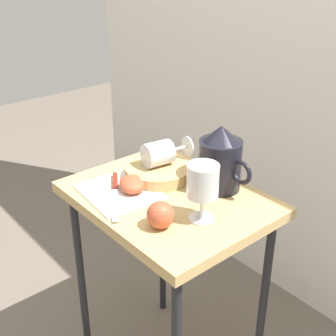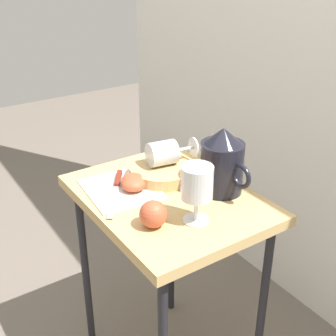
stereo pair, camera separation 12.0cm
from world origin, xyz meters
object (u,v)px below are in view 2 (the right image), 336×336
object	(u,v)px
wine_glass_upright	(197,186)
apple_half_right	(134,184)
table	(168,218)
basket_tray	(162,172)
apple_half_left	(133,181)
apple_whole	(153,214)
knife	(117,186)
wine_glass_tipped_near	(164,153)
pitcher	(222,166)

from	to	relation	value
wine_glass_upright	apple_half_right	xyz separation A→B (m)	(-0.21, -0.05, -0.08)
table	basket_tray	distance (m)	0.14
apple_half_left	apple_half_right	xyz separation A→B (m)	(0.02, -0.01, 0.00)
apple_whole	knife	world-z (taller)	apple_whole
apple_half_right	knife	xyz separation A→B (m)	(-0.04, -0.03, -0.01)
apple_half_left	wine_glass_upright	bearing A→B (deg)	10.54
wine_glass_tipped_near	basket_tray	bearing A→B (deg)	-57.66
apple_half_left	apple_half_right	world-z (taller)	same
pitcher	wine_glass_tipped_near	xyz separation A→B (m)	(-0.16, -0.08, -0.00)
basket_tray	apple_half_right	xyz separation A→B (m)	(0.03, -0.11, 0.01)
pitcher	wine_glass_tipped_near	size ratio (longest dim) A/B	1.20
table	pitcher	xyz separation A→B (m)	(0.06, 0.13, 0.15)
wine_glass_tipped_near	wine_glass_upright	bearing A→B (deg)	-15.73
knife	apple_whole	bearing A→B (deg)	-3.77
table	wine_glass_upright	xyz separation A→B (m)	(0.15, -0.02, 0.18)
apple_half_left	knife	size ratio (longest dim) A/B	0.32
apple_half_left	wine_glass_tipped_near	bearing A→B (deg)	98.73
wine_glass_tipped_near	apple_whole	xyz separation A→B (m)	(0.21, -0.17, -0.04)
table	apple_half_left	bearing A→B (deg)	-144.94
apple_whole	pitcher	bearing A→B (deg)	100.27
apple_half_right	table	bearing A→B (deg)	45.30
apple_whole	knife	distance (m)	0.21
wine_glass_upright	apple_whole	world-z (taller)	wine_glass_upright
table	apple_whole	bearing A→B (deg)	-46.73
table	wine_glass_tipped_near	distance (m)	0.19
apple_whole	knife	xyz separation A→B (m)	(-0.21, 0.01, -0.03)
apple_half_right	apple_whole	bearing A→B (deg)	-14.90
table	pitcher	size ratio (longest dim) A/B	3.65
pitcher	apple_half_left	distance (m)	0.25
basket_tray	apple_whole	distance (m)	0.26
basket_tray	apple_whole	bearing A→B (deg)	-37.69
apple_half_left	knife	distance (m)	0.05
apple_half_right	apple_whole	size ratio (longest dim) A/B	1.00
apple_half_left	table	bearing A→B (deg)	35.06
apple_half_right	apple_whole	world-z (taller)	apple_whole
pitcher	apple_whole	bearing A→B (deg)	-79.73
table	knife	size ratio (longest dim) A/B	3.19
basket_tray	knife	size ratio (longest dim) A/B	0.89
basket_tray	wine_glass_upright	world-z (taller)	wine_glass_upright
wine_glass_upright	apple_whole	distance (m)	0.12
apple_half_right	apple_whole	xyz separation A→B (m)	(0.17, -0.05, 0.01)
pitcher	apple_half_right	distance (m)	0.24
knife	wine_glass_tipped_near	bearing A→B (deg)	88.91
basket_tray	apple_half_right	world-z (taller)	apple_half_right
basket_tray	knife	bearing A→B (deg)	-94.30
apple_half_left	knife	bearing A→B (deg)	-116.33
wine_glass_upright	knife	xyz separation A→B (m)	(-0.25, -0.08, -0.09)
pitcher	knife	size ratio (longest dim) A/B	0.87
wine_glass_tipped_near	apple_whole	size ratio (longest dim) A/B	2.27
basket_tray	pitcher	bearing A→B (deg)	29.83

